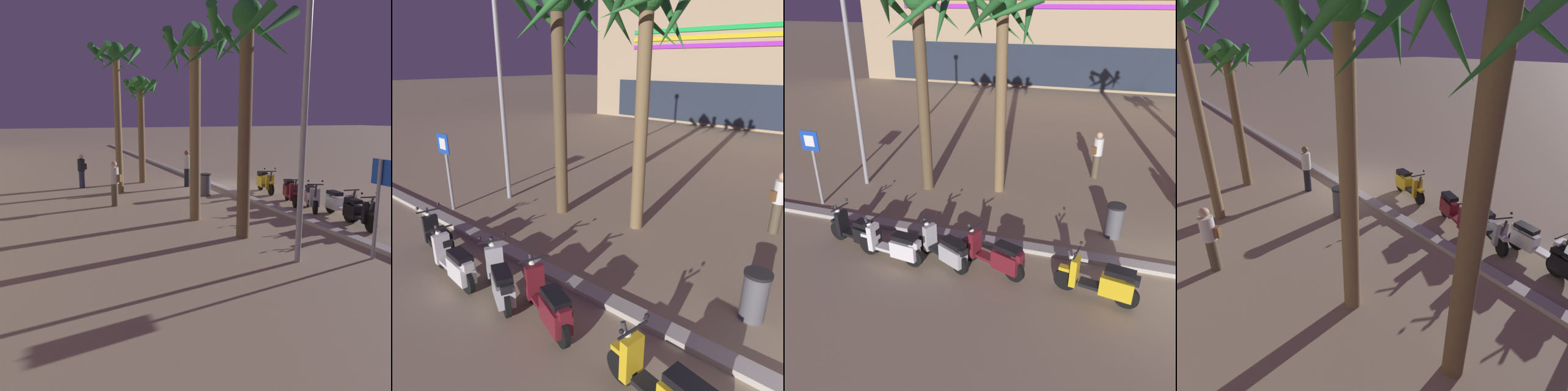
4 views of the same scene
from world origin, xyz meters
TOP-DOWN VIEW (x-y plane):
  - ground_plane at (0.00, 0.00)m, footprint 200.00×200.00m
  - curb_strip at (0.00, 0.42)m, footprint 60.00×0.36m
  - scooter_black_far_back at (-8.16, -0.76)m, footprint 1.74×0.67m
  - scooter_white_mid_front at (-6.96, -1.06)m, footprint 1.83×0.58m
  - scooter_silver_lead_nearest at (-5.73, -0.84)m, footprint 1.62×0.92m
  - scooter_maroon_mid_rear at (-4.48, -0.76)m, footprint 1.76×0.87m
  - scooter_yellow_last_in_row at (-2.06, -1.03)m, footprint 1.82×0.65m
  - crossing_sign at (-10.71, 1.03)m, footprint 0.60×0.12m
  - palm_tree_near_sign at (-5.61, 3.67)m, footprint 2.51×2.46m
  - palm_tree_far_corner at (0.26, 5.06)m, footprint 2.32×2.37m
  - palm_tree_mid_walkway at (2.54, 3.44)m, footprint 1.91×2.00m
  - palm_tree_by_mall_entrance at (-7.98, 3.16)m, footprint 2.58×2.57m
  - pedestrian_by_palm_tree at (2.05, 6.51)m, footprint 0.41×0.44m
  - pedestrian_strolling_near_curb at (0.54, 1.74)m, footprint 0.46×0.34m
  - pedestrian_window_shopping at (-2.57, 5.78)m, footprint 0.40×0.44m
  - litter_bin at (-1.87, 1.77)m, footprint 0.48×0.48m
  - street_lamp at (-10.21, 2.86)m, footprint 0.36×0.36m

SIDE VIEW (x-z plane):
  - ground_plane at x=0.00m, z-range 0.00..0.00m
  - curb_strip at x=0.00m, z-range 0.00..0.12m
  - scooter_white_mid_front at x=-6.96m, z-range -0.08..0.97m
  - scooter_black_far_back at x=-8.16m, z-range -0.14..1.03m
  - scooter_silver_lead_nearest at x=-5.73m, z-range -0.14..1.03m
  - scooter_maroon_mid_rear at x=-4.48m, z-range -0.06..0.98m
  - scooter_yellow_last_in_row at x=-2.06m, z-range -0.12..1.05m
  - litter_bin at x=-1.87m, z-range 0.01..0.96m
  - pedestrian_by_palm_tree at x=2.05m, z-range 0.04..1.63m
  - pedestrian_window_shopping at x=-2.57m, z-range 0.06..1.77m
  - pedestrian_strolling_near_curb at x=0.54m, z-range 0.06..1.82m
  - crossing_sign at x=-10.71m, z-range 0.30..2.70m
  - palm_tree_mid_walkway at x=2.54m, z-range 1.37..6.69m
  - palm_tree_near_sign at x=-5.61m, z-range 1.51..7.70m
  - palm_tree_by_mall_entrance at x=-7.98m, z-range 1.46..7.80m
  - street_lamp at x=-10.21m, z-range 0.77..8.59m
  - palm_tree_far_corner at x=0.26m, z-range 1.69..8.13m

